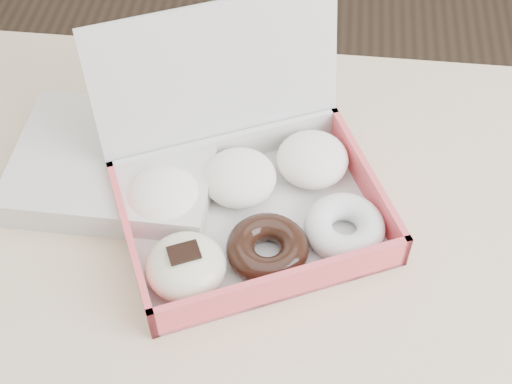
# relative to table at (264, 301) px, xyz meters

# --- Properties ---
(table) EXTENTS (1.20, 0.80, 0.75)m
(table) POSITION_rel_table_xyz_m (0.00, 0.00, 0.00)
(table) COLOR tan
(table) RESTS_ON ground
(donut_box) EXTENTS (0.39, 0.38, 0.23)m
(donut_box) POSITION_rel_table_xyz_m (-0.03, 0.08, 0.11)
(donut_box) COLOR silver
(donut_box) RESTS_ON table
(newspapers) EXTENTS (0.26, 0.21, 0.04)m
(newspapers) POSITION_rel_table_xyz_m (-0.21, 0.12, 0.10)
(newspapers) COLOR silver
(newspapers) RESTS_ON table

